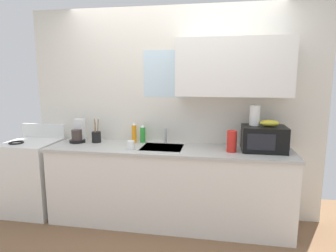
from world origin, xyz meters
The scene contains 13 objects.
kitchen_wall_assembly centered at (0.15, 0.30, 1.37)m, with size 3.51×0.42×2.50m.
counter_unit centered at (0.00, 0.00, 0.46)m, with size 2.74×0.63×0.90m.
sink_faucet centered at (-0.07, 0.24, 0.99)m, with size 0.03×0.03×0.18m, color #B2B5BA.
stove_range centered at (-1.72, 0.00, 0.46)m, with size 0.60×0.60×1.08m.
microwave centered at (1.04, 0.05, 1.04)m, with size 0.46×0.35×0.27m.
banana_bunch centered at (1.09, 0.05, 1.20)m, with size 0.20×0.11×0.07m, color gold.
paper_towel_roll centered at (0.94, 0.10, 1.28)m, with size 0.11×0.11×0.22m, color white.
coffee_maker centered at (-1.14, 0.11, 1.00)m, with size 0.19×0.21×0.28m.
dish_soap_bottle_green centered at (-0.35, 0.22, 1.00)m, with size 0.06×0.06×0.22m.
dish_soap_bottle_orange centered at (-0.45, 0.18, 1.02)m, with size 0.06×0.06×0.25m.
cereal_canister centered at (0.70, -0.05, 1.01)m, with size 0.10×0.10×0.23m, color red.
mug_white centered at (-0.39, -0.14, 0.95)m, with size 0.08×0.08×0.10m, color white.
utensil_crock centered at (-0.91, 0.12, 0.97)m, with size 0.11×0.11×0.29m.
Camera 1 is at (0.55, -3.11, 1.69)m, focal length 30.82 mm.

